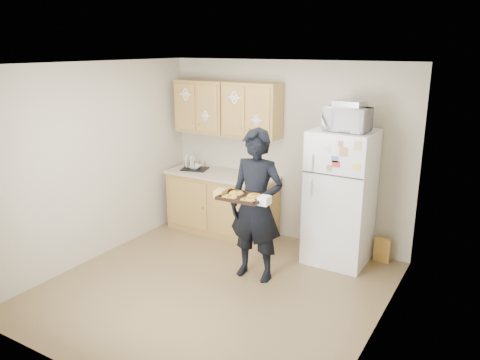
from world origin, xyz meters
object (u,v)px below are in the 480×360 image
Objects in this scene: dish_rack at (195,165)px; person at (256,206)px; baking_tray at (242,198)px; microwave at (347,119)px; refrigerator at (340,197)px.

person is at bearing -31.45° from dish_rack.
baking_tray is 0.94× the size of microwave.
person reaches higher than refrigerator.
person is 3.74× the size of baking_tray.
person is 4.93× the size of dish_rack.
refrigerator is at bearing 57.51° from baking_tray.
microwave reaches higher than person.
refrigerator is at bearing 50.90° from person.
refrigerator is 0.99m from microwave.
refrigerator is 3.54× the size of baking_tray.
microwave is 1.41× the size of dish_rack.
microwave reaches higher than dish_rack.
person is at bearing -126.13° from refrigerator.
person is at bearing 84.05° from baking_tray.
baking_tray is 1.60m from microwave.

